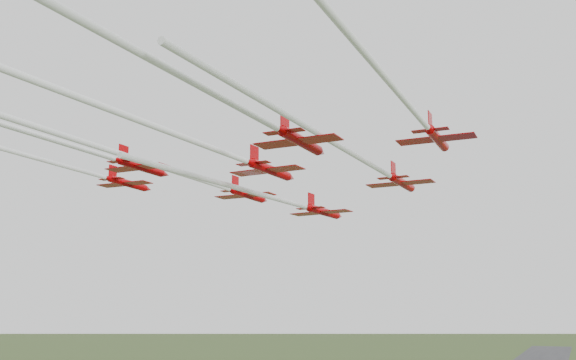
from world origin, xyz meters
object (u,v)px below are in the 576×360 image
at_px(jet_row3_left, 26,155).
at_px(jet_lead, 290,202).
at_px(jet_row4_left, 20,130).
at_px(jet_row2_right, 366,161).
at_px(jet_row3_mid, 230,155).
at_px(jet_row3_right, 395,89).
at_px(jet_row4_right, 230,102).
at_px(jet_row2_left, 175,171).

bearing_deg(jet_row3_left, jet_lead, 56.00).
height_order(jet_row3_left, jet_row4_left, jet_row3_left).
height_order(jet_row2_right, jet_row3_mid, jet_row3_mid).
height_order(jet_lead, jet_row2_right, jet_row2_right).
bearing_deg(jet_row3_right, jet_lead, 127.29).
relative_size(jet_row3_mid, jet_row4_right, 0.80).
bearing_deg(jet_row2_right, jet_row4_left, -133.78).
distance_m(jet_row3_right, jet_row4_left, 35.22).
distance_m(jet_row2_left, jet_row3_mid, 11.83).
relative_size(jet_row3_left, jet_row4_left, 1.01).
relative_size(jet_row2_right, jet_row3_right, 0.88).
height_order(jet_lead, jet_row2_left, jet_row2_left).
bearing_deg(jet_lead, jet_row2_left, -106.37).
bearing_deg(jet_row4_right, jet_row4_left, -178.61).
bearing_deg(jet_row3_left, jet_row3_right, -2.45).
bearing_deg(jet_lead, jet_row3_right, -46.53).
height_order(jet_row2_left, jet_row3_mid, jet_row2_left).
bearing_deg(jet_row2_left, jet_row4_right, -45.96).
bearing_deg(jet_row3_mid, jet_row4_right, -56.79).
relative_size(jet_lead, jet_row3_right, 0.77).
xyz_separation_m(jet_row2_left, jet_row3_left, (-12.37, -11.76, 0.68)).
bearing_deg(jet_row4_right, jet_row3_right, 37.49).
height_order(jet_lead, jet_row3_left, jet_row3_left).
xyz_separation_m(jet_row3_mid, jet_row4_right, (9.26, -16.50, -0.26)).
distance_m(jet_row3_mid, jet_row3_right, 22.37).
relative_size(jet_row3_left, jet_row3_mid, 1.47).
distance_m(jet_row2_left, jet_row3_right, 34.14).
xyz_separation_m(jet_row2_right, jet_row3_mid, (-12.70, -8.74, 0.12)).
distance_m(jet_row2_left, jet_row2_right, 23.61).
bearing_deg(jet_row2_right, jet_lead, 140.24).
bearing_deg(jet_row2_right, jet_row2_left, -168.86).
xyz_separation_m(jet_row2_left, jet_row2_right, (23.33, 3.57, -0.22)).
xyz_separation_m(jet_row3_left, jet_row4_right, (32.27, -9.91, -1.05)).
distance_m(jet_row2_left, jet_row3_left, 17.08).
xyz_separation_m(jet_lead, jet_row3_right, (23.88, -31.38, 3.37)).
distance_m(jet_row2_left, jet_row4_left, 21.74).
xyz_separation_m(jet_row2_right, jet_row3_left, (-35.71, -15.33, 0.91)).
distance_m(jet_row2_left, jet_row4_right, 29.42).
bearing_deg(jet_row3_right, jet_row2_right, 115.26).
xyz_separation_m(jet_row2_left, jet_row3_mid, (10.63, -5.18, -0.10)).
bearing_deg(jet_row2_left, jet_row2_right, 10.18).
relative_size(jet_row2_left, jet_row3_left, 1.04).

